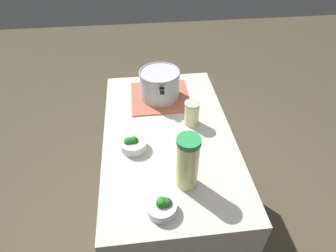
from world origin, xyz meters
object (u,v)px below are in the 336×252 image
Objects in this scene: mason_jar at (192,113)px; broccoli_bowl_front at (133,144)px; broccoli_bowl_center at (162,206)px; lemonade_pitcher at (188,162)px; cooking_pot at (160,84)px.

mason_jar reaches higher than broccoli_bowl_front.
mason_jar is 0.58m from broccoli_bowl_center.
lemonade_pitcher is 0.21m from broccoli_bowl_center.
broccoli_bowl_front is (0.25, 0.23, -0.11)m from lemonade_pitcher.
cooking_pot is 0.81m from broccoli_bowl_center.
broccoli_bowl_center is (-0.38, -0.11, 0.00)m from broccoli_bowl_front.
broccoli_bowl_center is at bearing 158.04° from mason_jar.
lemonade_pitcher reaches higher than cooking_pot.
mason_jar is (0.41, -0.10, -0.07)m from lemonade_pitcher.
lemonade_pitcher is at bearing -137.23° from broccoli_bowl_front.
broccoli_bowl_center is at bearing 175.19° from cooking_pot.
mason_jar is 1.11× the size of broccoli_bowl_center.
cooking_pot is 1.16× the size of lemonade_pitcher.
broccoli_bowl_front is at bearing 157.60° from cooking_pot.
lemonade_pitcher is 1.96× the size of mason_jar.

